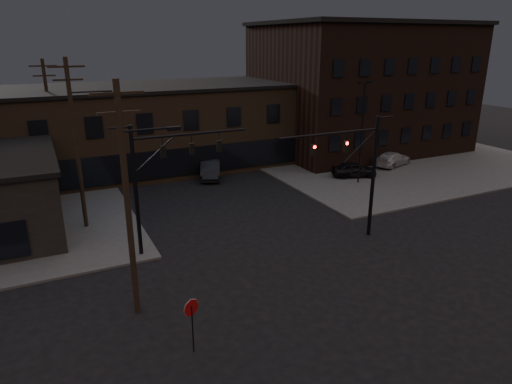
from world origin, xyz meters
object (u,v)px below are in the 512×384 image
(traffic_signal_near, at_px, (360,166))
(parked_car_lot_a, at_px, (354,169))
(parked_car_lot_b, at_px, (393,159))
(traffic_signal_far, at_px, (157,174))
(stop_sign, at_px, (192,313))
(car_crossing, at_px, (210,169))

(traffic_signal_near, relative_size, parked_car_lot_a, 1.92)
(parked_car_lot_a, height_order, parked_car_lot_b, parked_car_lot_a)
(traffic_signal_near, height_order, parked_car_lot_b, traffic_signal_near)
(traffic_signal_far, xyz_separation_m, parked_car_lot_b, (26.55, 9.19, -4.15))
(traffic_signal_near, height_order, traffic_signal_far, same)
(stop_sign, xyz_separation_m, parked_car_lot_b, (27.83, 19.18, -0.99))
(stop_sign, distance_m, car_crossing, 25.67)
(traffic_signal_far, height_order, parked_car_lot_a, traffic_signal_far)
(car_crossing, bearing_deg, stop_sign, -91.25)
(traffic_signal_near, height_order, parked_car_lot_a, traffic_signal_near)
(traffic_signal_near, relative_size, car_crossing, 1.55)
(parked_car_lot_b, bearing_deg, traffic_signal_near, 113.18)
(traffic_signal_near, xyz_separation_m, car_crossing, (-3.74, 17.29, -4.08))
(traffic_signal_near, distance_m, parked_car_lot_b, 19.68)
(stop_sign, distance_m, parked_car_lot_b, 33.81)
(parked_car_lot_b, bearing_deg, car_crossing, 57.76)
(traffic_signal_far, xyz_separation_m, car_crossing, (8.33, 13.79, -4.16))
(traffic_signal_near, height_order, car_crossing, traffic_signal_near)
(traffic_signal_far, relative_size, car_crossing, 1.55)
(parked_car_lot_a, bearing_deg, traffic_signal_near, 163.68)
(traffic_signal_near, bearing_deg, parked_car_lot_a, 53.01)
(parked_car_lot_a, bearing_deg, traffic_signal_far, 131.17)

